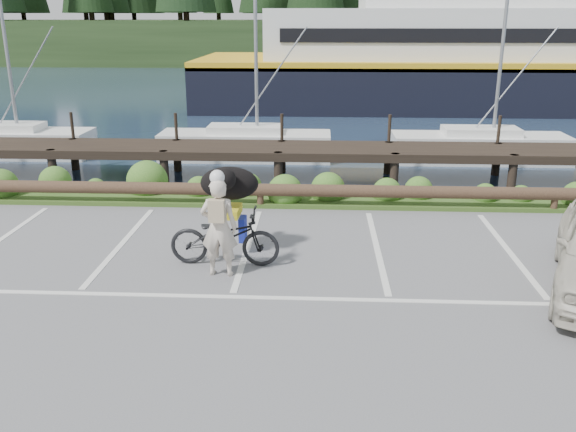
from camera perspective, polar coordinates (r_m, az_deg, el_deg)
name	(u,v)px	position (r m, az deg, el deg)	size (l,w,h in m)	color
ground	(235,287)	(10.59, -4.96, -6.63)	(72.00, 72.00, 0.00)	#5C5C5F
harbor_backdrop	(313,50)	(88.10, 2.40, 15.24)	(170.00, 160.00, 30.00)	#1B2B42
vegetation_strip	(263,197)	(15.51, -2.35, 1.74)	(34.00, 1.60, 0.10)	#3D5B21
log_rail	(261,208)	(14.86, -2.59, 0.80)	(32.00, 0.30, 0.60)	#443021
bicycle	(225,237)	(11.35, -5.95, -2.00)	(0.71, 2.04, 1.07)	black
cyclist	(219,228)	(10.79, -6.47, -1.08)	(0.65, 0.43, 1.79)	beige
dog	(229,183)	(11.70, -5.51, 3.06)	(1.12, 0.55, 0.65)	black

